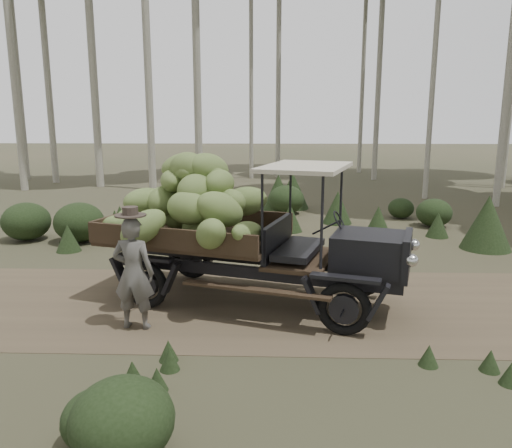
% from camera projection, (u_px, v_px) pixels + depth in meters
% --- Properties ---
extents(ground, '(120.00, 120.00, 0.00)m').
position_uv_depth(ground, '(389.00, 306.00, 8.83)').
color(ground, '#473D2B').
rests_on(ground, ground).
extents(dirt_track, '(70.00, 4.00, 0.01)m').
position_uv_depth(dirt_track, '(389.00, 306.00, 8.83)').
color(dirt_track, brown).
rests_on(dirt_track, ground).
extents(banana_truck, '(5.71, 3.36, 2.75)m').
position_uv_depth(banana_truck, '(219.00, 214.00, 8.84)').
color(banana_truck, black).
rests_on(banana_truck, ground).
extents(farmer, '(0.70, 0.53, 1.95)m').
position_uv_depth(farmer, '(133.00, 272.00, 7.74)').
color(farmer, '#53504C').
rests_on(farmer, ground).
extents(undergrowth, '(22.50, 20.26, 1.38)m').
position_uv_depth(undergrowth, '(345.00, 259.00, 9.83)').
color(undergrowth, '#233319').
rests_on(undergrowth, ground).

